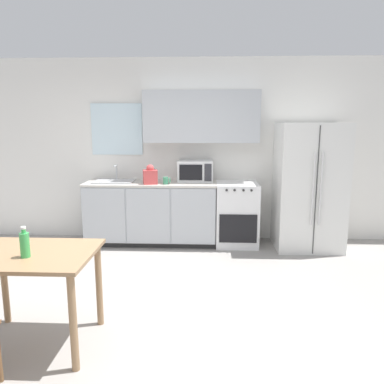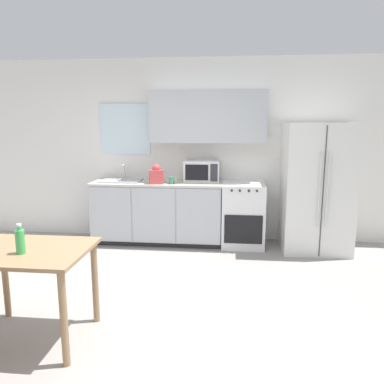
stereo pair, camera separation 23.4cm
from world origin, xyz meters
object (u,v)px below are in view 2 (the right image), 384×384
at_px(coffee_mug, 172,180).
at_px(dining_table, 28,265).
at_px(microwave, 202,171).
at_px(drink_bottle, 20,241).
at_px(refrigerator, 316,188).
at_px(oven_range, 243,215).

height_order(coffee_mug, dining_table, coffee_mug).
xyz_separation_m(microwave, drink_bottle, (-1.18, -2.82, -0.19)).
bearing_deg(dining_table, refrigerator, 42.28).
relative_size(oven_range, coffee_mug, 8.64).
distance_m(coffee_mug, drink_bottle, 2.66).
height_order(microwave, coffee_mug, microwave).
xyz_separation_m(refrigerator, dining_table, (-2.79, -2.54, -0.24)).
bearing_deg(oven_range, coffee_mug, -170.97).
distance_m(refrigerator, coffee_mug, 2.01).
relative_size(refrigerator, dining_table, 1.82).
distance_m(microwave, dining_table, 3.00).
bearing_deg(microwave, dining_table, -113.57).
bearing_deg(refrigerator, microwave, 173.41).
distance_m(oven_range, coffee_mug, 1.14).
relative_size(refrigerator, coffee_mug, 16.68).
bearing_deg(refrigerator, oven_range, 175.71).
bearing_deg(microwave, drink_bottle, -112.78).
bearing_deg(oven_range, dining_table, -124.51).
bearing_deg(coffee_mug, microwave, 33.94).
bearing_deg(drink_bottle, refrigerator, 43.37).
bearing_deg(coffee_mug, drink_bottle, -107.03).
bearing_deg(drink_bottle, dining_table, 93.09).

